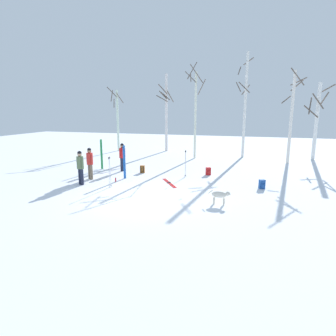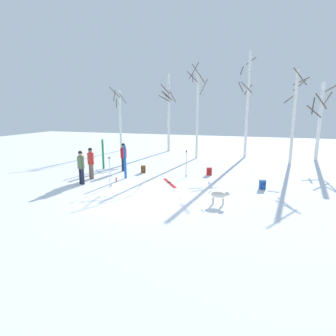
{
  "view_description": "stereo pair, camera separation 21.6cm",
  "coord_description": "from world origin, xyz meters",
  "px_view_note": "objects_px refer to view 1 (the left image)",
  "views": [
    {
      "loc": [
        4.33,
        -10.88,
        3.72
      ],
      "look_at": [
        0.61,
        1.6,
        1.0
      ],
      "focal_mm": 30.0,
      "sensor_mm": 36.0,
      "label": 1
    },
    {
      "loc": [
        4.54,
        -10.81,
        3.72
      ],
      "look_at": [
        0.61,
        1.6,
        1.0
      ],
      "focal_mm": 30.0,
      "sensor_mm": 36.0,
      "label": 2
    }
  ],
  "objects_px": {
    "dog": "(220,195)",
    "backpack_0": "(262,184)",
    "person_1": "(80,166)",
    "ski_poles_1": "(110,171)",
    "ski_pair_planted_1": "(124,162)",
    "birch_tree_3": "(245,104)",
    "backpack_1": "(142,169)",
    "birch_tree_1": "(166,112)",
    "ski_pair_lying_0": "(169,183)",
    "water_bottle_0": "(116,180)",
    "birch_tree_0": "(117,118)",
    "backpack_2": "(208,171)",
    "ski_pair_planted_0": "(102,154)",
    "ski_poles_0": "(186,163)",
    "person_2": "(90,161)",
    "birch_tree_2": "(195,112)",
    "person_0": "(122,155)",
    "birch_tree_4": "(292,115)",
    "birch_tree_5": "(317,119)"
  },
  "relations": [
    {
      "from": "person_0",
      "to": "birch_tree_0",
      "type": "distance_m",
      "value": 9.16
    },
    {
      "from": "backpack_2",
      "to": "ski_pair_planted_0",
      "type": "bearing_deg",
      "value": -177.71
    },
    {
      "from": "person_2",
      "to": "ski_pair_planted_1",
      "type": "distance_m",
      "value": 1.84
    },
    {
      "from": "ski_poles_0",
      "to": "backpack_2",
      "type": "distance_m",
      "value": 1.57
    },
    {
      "from": "backpack_1",
      "to": "birch_tree_1",
      "type": "bearing_deg",
      "value": 98.01
    },
    {
      "from": "dog",
      "to": "backpack_0",
      "type": "xyz_separation_m",
      "value": [
        1.67,
        2.89,
        -0.17
      ]
    },
    {
      "from": "birch_tree_0",
      "to": "person_2",
      "type": "bearing_deg",
      "value": -71.46
    },
    {
      "from": "person_1",
      "to": "ski_pair_planted_0",
      "type": "bearing_deg",
      "value": 103.94
    },
    {
      "from": "backpack_2",
      "to": "birch_tree_1",
      "type": "xyz_separation_m",
      "value": [
        -5.15,
        8.51,
        3.33
      ]
    },
    {
      "from": "backpack_2",
      "to": "water_bottle_0",
      "type": "relative_size",
      "value": 2.06
    },
    {
      "from": "person_0",
      "to": "birch_tree_4",
      "type": "distance_m",
      "value": 11.75
    },
    {
      "from": "birch_tree_1",
      "to": "person_1",
      "type": "bearing_deg",
      "value": -93.14
    },
    {
      "from": "dog",
      "to": "birch_tree_3",
      "type": "xyz_separation_m",
      "value": [
        0.41,
        12.06,
        3.75
      ]
    },
    {
      "from": "ski_poles_0",
      "to": "backpack_2",
      "type": "bearing_deg",
      "value": 37.11
    },
    {
      "from": "backpack_1",
      "to": "ski_pair_planted_0",
      "type": "bearing_deg",
      "value": 174.34
    },
    {
      "from": "birch_tree_1",
      "to": "birch_tree_3",
      "type": "distance_m",
      "value": 6.97
    },
    {
      "from": "backpack_0",
      "to": "birch_tree_2",
      "type": "height_order",
      "value": "birch_tree_2"
    },
    {
      "from": "person_0",
      "to": "ski_pair_lying_0",
      "type": "bearing_deg",
      "value": -29.36
    },
    {
      "from": "ski_pair_planted_1",
      "to": "backpack_0",
      "type": "relative_size",
      "value": 4.15
    },
    {
      "from": "birch_tree_4",
      "to": "birch_tree_3",
      "type": "bearing_deg",
      "value": 150.14
    },
    {
      "from": "person_2",
      "to": "birch_tree_3",
      "type": "relative_size",
      "value": 0.22
    },
    {
      "from": "person_0",
      "to": "birch_tree_1",
      "type": "height_order",
      "value": "birch_tree_1"
    },
    {
      "from": "ski_poles_0",
      "to": "water_bottle_0",
      "type": "distance_m",
      "value": 3.93
    },
    {
      "from": "person_0",
      "to": "birch_tree_1",
      "type": "relative_size",
      "value": 0.25
    },
    {
      "from": "backpack_0",
      "to": "backpack_1",
      "type": "relative_size",
      "value": 1.0
    },
    {
      "from": "backpack_0",
      "to": "backpack_2",
      "type": "bearing_deg",
      "value": 143.63
    },
    {
      "from": "ski_pair_lying_0",
      "to": "ski_poles_1",
      "type": "relative_size",
      "value": 1.14
    },
    {
      "from": "ski_pair_planted_0",
      "to": "backpack_1",
      "type": "bearing_deg",
      "value": -5.66
    },
    {
      "from": "dog",
      "to": "backpack_0",
      "type": "bearing_deg",
      "value": 59.96
    },
    {
      "from": "ski_pair_planted_0",
      "to": "birch_tree_3",
      "type": "height_order",
      "value": "birch_tree_3"
    },
    {
      "from": "ski_poles_0",
      "to": "ski_pair_planted_1",
      "type": "bearing_deg",
      "value": -157.85
    },
    {
      "from": "backpack_1",
      "to": "water_bottle_0",
      "type": "bearing_deg",
      "value": -103.36
    },
    {
      "from": "backpack_1",
      "to": "backpack_2",
      "type": "relative_size",
      "value": 1.0
    },
    {
      "from": "birch_tree_5",
      "to": "person_0",
      "type": "bearing_deg",
      "value": -147.11
    },
    {
      "from": "dog",
      "to": "birch_tree_3",
      "type": "bearing_deg",
      "value": 88.04
    },
    {
      "from": "person_2",
      "to": "dog",
      "type": "xyz_separation_m",
      "value": [
        7.22,
        -2.2,
        -0.59
      ]
    },
    {
      "from": "backpack_2",
      "to": "birch_tree_0",
      "type": "xyz_separation_m",
      "value": [
        -9.45,
        7.48,
        2.71
      ]
    },
    {
      "from": "person_1",
      "to": "ski_poles_1",
      "type": "bearing_deg",
      "value": -1.96
    },
    {
      "from": "backpack_1",
      "to": "backpack_2",
      "type": "distance_m",
      "value": 3.91
    },
    {
      "from": "birch_tree_2",
      "to": "birch_tree_4",
      "type": "relative_size",
      "value": 1.13
    },
    {
      "from": "ski_poles_1",
      "to": "dog",
      "type": "bearing_deg",
      "value": -10.63
    },
    {
      "from": "person_2",
      "to": "birch_tree_2",
      "type": "height_order",
      "value": "birch_tree_2"
    },
    {
      "from": "backpack_0",
      "to": "ski_pair_planted_1",
      "type": "bearing_deg",
      "value": -179.91
    },
    {
      "from": "person_1",
      "to": "birch_tree_0",
      "type": "xyz_separation_m",
      "value": [
        -3.62,
        11.44,
        1.95
      ]
    },
    {
      "from": "ski_pair_lying_0",
      "to": "backpack_1",
      "type": "bearing_deg",
      "value": 139.88
    },
    {
      "from": "backpack_2",
      "to": "ski_poles_1",
      "type": "bearing_deg",
      "value": -136.16
    },
    {
      "from": "dog",
      "to": "water_bottle_0",
      "type": "relative_size",
      "value": 4.2
    },
    {
      "from": "person_2",
      "to": "backpack_2",
      "type": "xyz_separation_m",
      "value": [
        5.99,
        2.82,
        -0.77
      ]
    },
    {
      "from": "dog",
      "to": "birch_tree_0",
      "type": "height_order",
      "value": "birch_tree_0"
    },
    {
      "from": "ski_poles_0",
      "to": "ski_pair_planted_0",
      "type": "bearing_deg",
      "value": 173.81
    }
  ]
}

